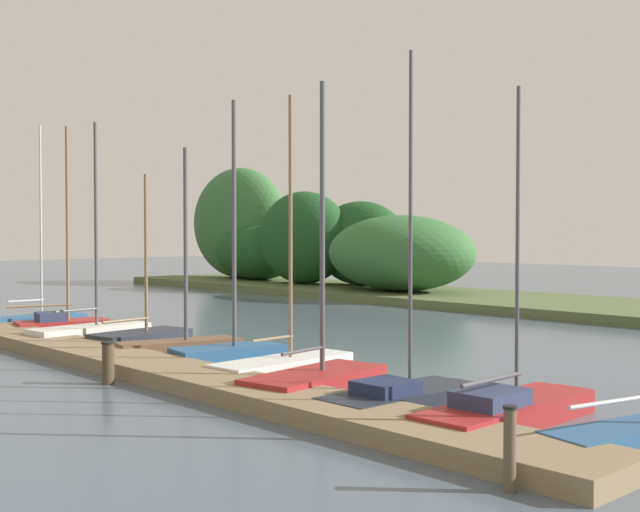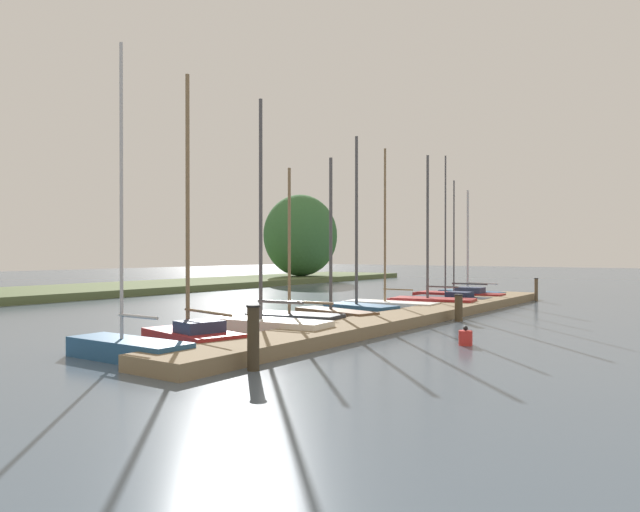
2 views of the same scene
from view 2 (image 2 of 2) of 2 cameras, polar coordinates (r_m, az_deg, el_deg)
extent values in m
cube|color=#847051|center=(21.64, 9.40, -5.57)|extent=(23.76, 1.80, 0.35)
cube|color=#56663D|center=(36.46, -22.69, -3.13)|extent=(63.05, 8.00, 0.40)
ellipsoid|color=#386B38|center=(50.25, -1.83, 1.97)|extent=(7.21, 5.51, 6.82)
cube|color=#285684|center=(14.23, -17.73, -8.48)|extent=(1.07, 3.22, 0.46)
cube|color=#285684|center=(15.38, -21.06, -7.91)|extent=(0.58, 0.81, 0.39)
cylinder|color=#B7B7BC|center=(14.31, -18.35, 5.90)|extent=(0.08, 0.08, 6.68)
cylinder|color=#B7B7BC|center=(13.87, -16.90, -5.53)|extent=(0.09, 1.27, 0.08)
cube|color=maroon|center=(15.53, -12.06, -7.76)|extent=(1.95, 3.11, 0.44)
cube|color=maroon|center=(16.65, -14.31, -7.29)|extent=(0.88, 0.87, 0.37)
cube|color=#2D3856|center=(15.17, -11.37, -6.58)|extent=(1.18, 1.07, 0.28)
cylinder|color=#7F6647|center=(15.61, -12.47, 5.01)|extent=(0.10, 0.10, 6.48)
cylinder|color=#7F6647|center=(14.82, -10.66, -5.28)|extent=(0.53, 2.04, 0.07)
cube|color=silver|center=(17.17, -4.90, -6.85)|extent=(1.52, 3.75, 0.51)
cube|color=silver|center=(18.15, -9.20, -6.54)|extent=(0.73, 0.97, 0.43)
cylinder|color=#4C4C51|center=(17.24, -5.66, 4.47)|extent=(0.10, 0.10, 6.27)
cylinder|color=#4C4C51|center=(16.87, -3.79, -4.39)|extent=(0.23, 1.49, 0.09)
cube|color=#232833|center=(19.13, -2.36, -6.17)|extent=(1.73, 3.09, 0.46)
cube|color=#232833|center=(19.81, -5.71, -6.02)|extent=(0.82, 0.83, 0.39)
cylinder|color=#7F6647|center=(19.12, -2.94, 1.47)|extent=(0.10, 0.10, 4.63)
cylinder|color=#7F6647|center=(18.83, -0.99, -4.44)|extent=(0.31, 1.63, 0.08)
cube|color=brown|center=(20.82, 1.49, -5.69)|extent=(1.72, 3.41, 0.42)
cube|color=brown|center=(21.92, -1.13, -5.44)|extent=(0.71, 0.92, 0.36)
cylinder|color=#4C4C51|center=(20.90, 1.03, 2.16)|extent=(0.12, 0.12, 5.28)
cube|color=#285684|center=(22.63, 3.89, -5.18)|extent=(1.61, 2.98, 0.45)
cube|color=#285684|center=(23.47, 1.53, -5.03)|extent=(0.75, 0.80, 0.38)
cylinder|color=#4C4C51|center=(22.69, 3.49, 3.41)|extent=(0.11, 0.11, 6.33)
cube|color=white|center=(24.58, 6.78, -4.79)|extent=(1.44, 3.80, 0.40)
cube|color=white|center=(25.31, 3.31, -4.68)|extent=(0.72, 0.97, 0.34)
cylinder|color=#7F6647|center=(24.62, 6.19, 2.95)|extent=(0.09, 0.09, 6.23)
cylinder|color=#7F6647|center=(24.40, 7.42, -3.18)|extent=(0.15, 1.28, 0.06)
cube|color=maroon|center=(26.08, 10.73, -4.44)|extent=(1.93, 3.60, 0.46)
cube|color=maroon|center=(26.52, 7.50, -4.40)|extent=(0.89, 0.97, 0.39)
cylinder|color=#4C4C51|center=(26.08, 10.19, 2.77)|extent=(0.11, 0.11, 6.10)
cylinder|color=#4C4C51|center=(25.94, 11.52, -2.88)|extent=(0.30, 1.38, 0.07)
cube|color=#232833|center=(28.22, 12.31, -4.16)|extent=(1.27, 3.46, 0.37)
cube|color=#232833|center=(28.86, 9.45, -4.10)|extent=(0.70, 0.87, 0.31)
cube|color=#1E2847|center=(28.03, 13.12, -3.58)|extent=(0.95, 1.04, 0.24)
cylinder|color=#4C4C51|center=(28.26, 11.83, 2.80)|extent=(0.07, 0.07, 6.49)
cube|color=maroon|center=(30.32, 13.15, -3.80)|extent=(1.38, 4.19, 0.42)
cube|color=maroon|center=(30.99, 9.89, -3.74)|extent=(0.71, 1.06, 0.36)
cube|color=#2D3856|center=(30.13, 14.08, -3.16)|extent=(0.96, 1.28, 0.27)
cylinder|color=#4C4C51|center=(30.35, 12.61, 1.83)|extent=(0.07, 0.07, 5.53)
cylinder|color=#4C4C51|center=(30.12, 14.02, -2.58)|extent=(0.16, 1.76, 0.08)
cube|color=#285684|center=(32.52, 14.23, -3.56)|extent=(1.76, 3.58, 0.37)
cube|color=#285684|center=(33.41, 12.02, -3.48)|extent=(0.74, 0.96, 0.32)
cylinder|color=#B7B7BC|center=(32.60, 13.87, 1.44)|extent=(0.11, 0.11, 5.30)
cylinder|color=#B7B7BC|center=(32.17, 15.10, -2.52)|extent=(0.49, 1.84, 0.07)
cylinder|color=#3D3323|center=(12.39, -6.36, -7.83)|extent=(0.25, 0.25, 1.30)
cylinder|color=black|center=(12.31, -6.36, -4.75)|extent=(0.29, 0.29, 0.04)
cylinder|color=#4C3D28|center=(21.46, 13.03, -4.87)|extent=(0.27, 0.27, 0.91)
cylinder|color=black|center=(21.42, 13.04, -3.61)|extent=(0.31, 0.31, 0.04)
cylinder|color=brown|center=(31.36, 19.86, -3.06)|extent=(0.17, 0.17, 1.09)
cylinder|color=black|center=(31.33, 19.86, -2.02)|extent=(0.19, 0.19, 0.04)
cylinder|color=red|center=(16.10, 13.66, -7.58)|extent=(0.35, 0.35, 0.38)
sphere|color=black|center=(16.07, 13.66, -6.69)|extent=(0.12, 0.12, 0.12)
camera|label=1|loc=(36.26, 36.15, 1.83)|focal=45.64mm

